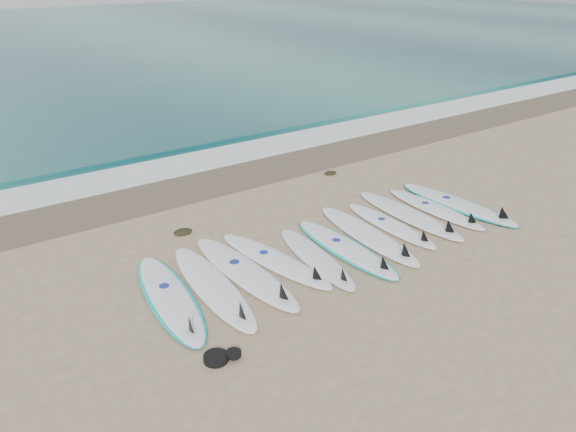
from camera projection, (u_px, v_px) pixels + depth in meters
ground at (339, 246)px, 9.92m from camera, size 120.00×120.00×0.00m
wet_sand_band at (224, 178)px, 12.96m from camera, size 120.00×1.80×0.01m
foam_band at (197, 162)px, 13.99m from camera, size 120.00×1.40×0.04m
wave_crest at (171, 146)px, 15.09m from camera, size 120.00×1.00×0.10m
surfboard_0 at (170, 298)px, 8.29m from camera, size 1.04×2.82×0.35m
surfboard_1 at (214, 287)px, 8.55m from camera, size 0.85×2.90×0.36m
surfboard_2 at (247, 273)px, 8.94m from camera, size 0.66×2.91×0.37m
surfboard_3 at (277, 261)px, 9.31m from camera, size 0.93×2.68×0.34m
surfboard_4 at (317, 258)px, 9.39m from camera, size 0.87×2.47×0.31m
surfboard_5 at (347, 248)px, 9.73m from camera, size 0.71×2.66×0.34m
surfboard_6 at (369, 235)px, 10.16m from camera, size 0.86×2.87×0.36m
surfboard_7 at (392, 226)px, 10.55m from camera, size 0.59×2.40×0.30m
surfboard_8 at (411, 215)px, 10.95m from camera, size 0.68×2.83×0.36m
surfboard_9 at (437, 209)px, 11.24m from camera, size 0.56×2.49×0.32m
surfboard_10 at (459, 204)px, 11.49m from camera, size 0.79×2.86×0.36m
seaweed_near at (183, 232)px, 10.36m from camera, size 0.35×0.28×0.07m
seaweed_far at (330, 173)px, 13.23m from camera, size 0.31×0.24×0.06m
leash_coil at (220, 357)px, 7.07m from camera, size 0.46×0.36×0.11m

